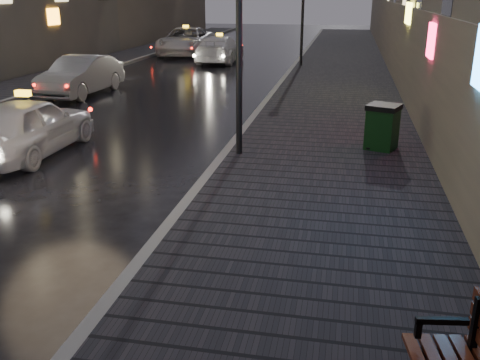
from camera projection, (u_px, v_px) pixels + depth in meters
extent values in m
plane|color=black|center=(19.00, 280.00, 7.24)|extent=(120.00, 120.00, 0.00)
cube|color=black|center=(341.00, 70.00, 25.92)|extent=(4.60, 58.00, 0.15)
cube|color=slate|center=(292.00, 69.00, 26.36)|extent=(0.20, 58.00, 0.15)
cube|color=black|center=(99.00, 64.00, 28.23)|extent=(2.40, 58.00, 0.15)
cube|color=slate|center=(122.00, 65.00, 27.99)|extent=(0.20, 58.00, 0.15)
cylinder|color=black|center=(239.00, 43.00, 11.57)|extent=(0.14, 0.14, 5.00)
cylinder|color=black|center=(303.00, 14.00, 26.36)|extent=(0.14, 0.14, 5.00)
cube|color=black|center=(474.00, 335.00, 4.82)|extent=(0.08, 0.08, 0.78)
cube|color=black|center=(442.00, 321.00, 4.79)|extent=(0.47, 0.12, 0.06)
cube|color=black|center=(382.00, 129.00, 12.62)|extent=(0.83, 0.83, 0.94)
cube|color=black|center=(384.00, 107.00, 12.45)|extent=(0.90, 0.90, 0.12)
imported|color=silver|center=(27.00, 126.00, 12.57)|extent=(1.68, 4.15, 1.41)
imported|color=gray|center=(81.00, 76.00, 20.03)|extent=(1.70, 4.39, 1.43)
imported|color=white|center=(220.00, 49.00, 29.21)|extent=(2.07, 4.95, 1.43)
imported|color=silver|center=(186.00, 41.00, 32.75)|extent=(2.96, 5.97, 1.63)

